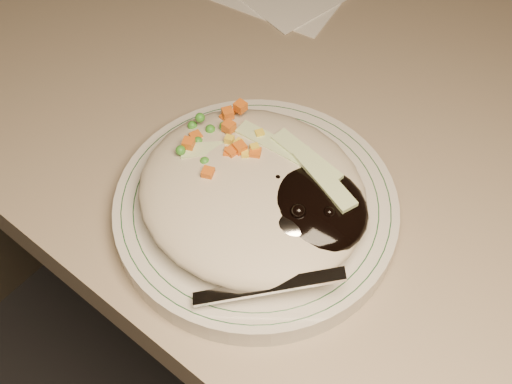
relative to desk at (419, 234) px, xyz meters
The scene contains 4 objects.
desk is the anchor object (origin of this frame).
plate 0.31m from the desk, 109.52° to the right, with size 0.24×0.24×0.02m, color silver.
plate_rim 0.32m from the desk, 109.52° to the right, with size 0.23×0.23×0.00m.
meal 0.33m from the desk, 108.43° to the right, with size 0.21×0.19×0.05m.
Camera 1 is at (0.15, 0.90, 1.24)m, focal length 50.00 mm.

